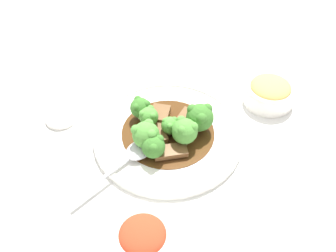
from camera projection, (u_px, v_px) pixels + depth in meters
ground_plane at (168, 137)px, 0.81m from camera, size 4.00×4.00×0.00m
main_plate at (168, 134)px, 0.80m from camera, size 0.31×0.31×0.02m
beef_strip_0 at (160, 114)px, 0.82m from camera, size 0.06×0.06×0.02m
beef_strip_1 at (156, 132)px, 0.79m from camera, size 0.06×0.07×0.01m
beef_strip_2 at (170, 151)px, 0.75m from camera, size 0.07×0.05×0.01m
beef_strip_3 at (183, 122)px, 0.80m from camera, size 0.08×0.06×0.01m
broccoli_floret_0 at (153, 146)px, 0.73m from camera, size 0.05×0.05×0.05m
broccoli_floret_1 at (149, 116)px, 0.79m from camera, size 0.04×0.04×0.05m
broccoli_floret_2 at (185, 131)px, 0.75m from camera, size 0.05×0.05×0.06m
broccoli_floret_3 at (170, 125)px, 0.78m from camera, size 0.04×0.04×0.04m
broccoli_floret_4 at (146, 134)px, 0.75m from camera, size 0.05×0.05×0.06m
broccoli_floret_5 at (140, 107)px, 0.80m from camera, size 0.04×0.04×0.05m
broccoli_floret_6 at (200, 117)px, 0.78m from camera, size 0.06×0.06×0.06m
serving_spoon at (135, 153)px, 0.75m from camera, size 0.19×0.06×0.01m
side_bowl_kimchi at (143, 240)px, 0.62m from camera, size 0.10×0.10×0.06m
side_bowl_appetizer at (270, 92)px, 0.86m from camera, size 0.11×0.11×0.06m
sauce_dish at (61, 117)px, 0.84m from camera, size 0.07×0.07×0.01m
paper_napkin at (125, 71)px, 0.95m from camera, size 0.12×0.12×0.01m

